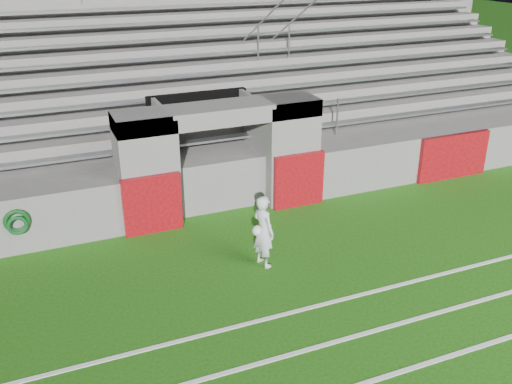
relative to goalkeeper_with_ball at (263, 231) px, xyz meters
name	(u,v)px	position (x,y,z in m)	size (l,w,h in m)	color
ground	(282,281)	(0.10, -0.70, -0.76)	(90.00, 90.00, 0.00)	#194F0D
stadium_structure	(171,105)	(0.10, 7.27, 0.73)	(26.00, 8.48, 5.42)	#5D5B59
goalkeeper_with_ball	(263,231)	(0.00, 0.00, 0.00)	(0.58, 0.65, 1.51)	silver
hose_coil	(17,223)	(-4.47, 2.24, 0.01)	(0.53, 0.14, 0.55)	#0C3E11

